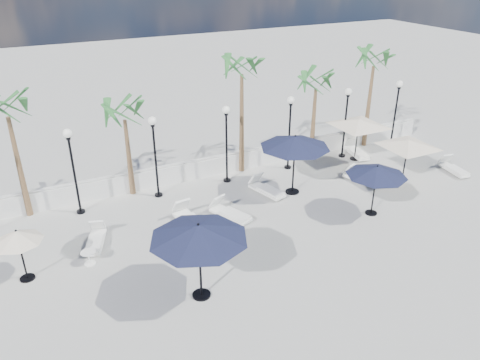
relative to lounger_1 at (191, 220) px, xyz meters
name	(u,v)px	position (x,y,z in m)	size (l,w,h in m)	color
ground	(298,248)	(3.10, -3.37, -0.27)	(100.00, 100.00, 0.00)	#A7A7A2
balustrade	(219,165)	(3.10, 4.13, 0.20)	(26.00, 0.30, 1.01)	silver
lamppost_1	(72,160)	(-3.90, 3.13, 2.22)	(0.36, 0.36, 3.84)	black
lamppost_2	(154,146)	(-0.40, 3.13, 2.22)	(0.36, 0.36, 3.84)	black
lamppost_3	(226,134)	(3.10, 3.13, 2.22)	(0.36, 0.36, 3.84)	black
lamppost_4	(290,123)	(6.60, 3.13, 2.22)	(0.36, 0.36, 3.84)	black
lamppost_5	(346,113)	(10.10, 3.13, 2.22)	(0.36, 0.36, 3.84)	black
lamppost_6	(397,105)	(13.60, 3.13, 2.22)	(0.36, 0.36, 3.84)	black
palm_0	(7,114)	(-5.90, 3.93, 4.26)	(2.60, 2.60, 5.50)	brown
palm_1	(124,117)	(-1.40, 3.93, 3.48)	(2.60, 2.60, 4.70)	brown
palm_2	(242,72)	(4.30, 3.93, 4.84)	(2.60, 2.60, 6.10)	brown
palm_3	(316,86)	(8.60, 3.93, 3.68)	(2.60, 2.60, 4.90)	brown
palm_4	(374,64)	(12.30, 3.93, 4.46)	(2.60, 2.60, 5.70)	brown
lounger_1	(191,220)	(0.00, 0.00, 0.00)	(0.95, 2.23, 0.81)	white
lounger_2	(95,240)	(-3.79, 0.29, -0.04)	(1.15, 1.91, 0.68)	white
lounger_3	(267,189)	(4.19, 1.09, -0.03)	(1.11, 2.06, 0.74)	white
lounger_4	(230,213)	(1.73, -0.14, -0.02)	(1.35, 2.08, 0.74)	white
lounger_5	(357,151)	(10.87, 2.86, -0.02)	(1.05, 2.09, 0.75)	white
lounger_6	(454,168)	(13.93, -1.09, -0.04)	(0.89, 1.90, 0.68)	white
lounger_7	(360,177)	(8.96, 0.19, -0.05)	(1.12, 1.85, 0.66)	white
side_table_1	(89,257)	(-4.23, -0.84, 0.05)	(0.54, 0.54, 0.53)	white
side_table_2	(384,176)	(10.05, -0.29, 0.02)	(0.50, 0.50, 0.49)	white
parasol_navy_left	(199,232)	(-1.25, -4.25, 2.19)	(3.17, 3.17, 2.79)	black
parasol_navy_mid	(295,142)	(5.36, 0.70, 2.26)	(3.21, 3.21, 2.88)	black
parasol_navy_right	(377,171)	(7.37, -2.51, 1.74)	(2.56, 2.56, 2.29)	black
parasol_cream_sq_a	(359,120)	(10.49, 2.51, 1.99)	(4.97, 4.97, 2.44)	black
parasol_cream_sq_b	(409,140)	(10.93, -0.63, 1.84)	(4.57, 4.57, 2.29)	black
parasol_cream_small	(17,237)	(-6.33, -0.76, 1.44)	(1.63, 1.63, 2.00)	black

